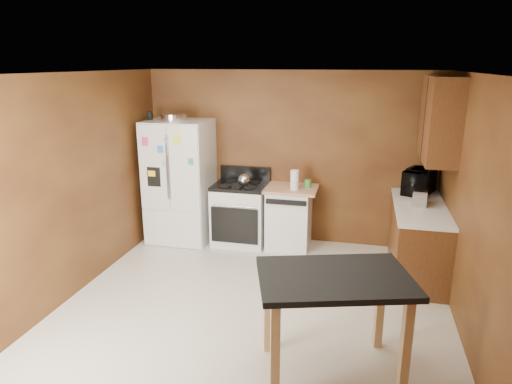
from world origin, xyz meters
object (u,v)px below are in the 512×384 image
(microwave, at_px, (419,182))
(island, at_px, (334,290))
(toaster, at_px, (419,197))
(paper_towel, at_px, (295,180))
(pen_cup, at_px, (150,116))
(green_canister, at_px, (308,183))
(gas_range, at_px, (241,213))
(dishwasher, at_px, (289,216))
(refrigerator, at_px, (180,181))
(roasting_pan, at_px, (174,117))
(kettle, at_px, (244,180))

(microwave, xyz_separation_m, island, (-0.92, -2.78, -0.28))
(toaster, bearing_deg, paper_towel, 171.53)
(pen_cup, relative_size, green_canister, 1.07)
(gas_range, relative_size, island, 0.77)
(green_canister, height_order, dishwasher, green_canister)
(paper_towel, xyz_separation_m, gas_range, (-0.80, 0.08, -0.57))
(toaster, distance_m, dishwasher, 1.84)
(toaster, relative_size, refrigerator, 0.15)
(green_canister, relative_size, island, 0.08)
(toaster, bearing_deg, dishwasher, 168.89)
(green_canister, bearing_deg, paper_towel, -134.11)
(dishwasher, bearing_deg, microwave, 2.73)
(pen_cup, bearing_deg, island, -42.09)
(roasting_pan, bearing_deg, green_canister, 4.47)
(refrigerator, height_order, dishwasher, refrigerator)
(microwave, bearing_deg, paper_towel, 120.97)
(pen_cup, relative_size, kettle, 0.68)
(refrigerator, bearing_deg, toaster, -6.58)
(microwave, xyz_separation_m, refrigerator, (-3.37, -0.17, -0.15))
(kettle, bearing_deg, microwave, 4.56)
(paper_towel, relative_size, island, 0.19)
(refrigerator, distance_m, island, 3.58)
(kettle, distance_m, gas_range, 0.54)
(gas_range, bearing_deg, kettle, -46.83)
(pen_cup, distance_m, refrigerator, 1.04)
(pen_cup, xyz_separation_m, kettle, (1.38, 0.02, -0.87))
(refrigerator, bearing_deg, kettle, -1.28)
(roasting_pan, distance_m, green_canister, 2.12)
(paper_towel, bearing_deg, pen_cup, -179.22)
(microwave, relative_size, gas_range, 0.50)
(kettle, bearing_deg, pen_cup, -179.03)
(paper_towel, bearing_deg, refrigerator, 179.44)
(refrigerator, height_order, island, refrigerator)
(toaster, bearing_deg, green_canister, 164.04)
(toaster, relative_size, gas_range, 0.24)
(kettle, height_order, dishwasher, kettle)
(microwave, distance_m, island, 2.94)
(dishwasher, bearing_deg, pen_cup, -176.31)
(refrigerator, bearing_deg, paper_towel, -0.56)
(roasting_pan, xyz_separation_m, dishwasher, (1.67, 0.08, -1.39))
(roasting_pan, xyz_separation_m, island, (2.49, -2.61, -1.08))
(roasting_pan, xyz_separation_m, gas_range, (0.95, 0.06, -1.39))
(microwave, bearing_deg, gas_range, 117.11)
(roasting_pan, relative_size, dishwasher, 0.42)
(refrigerator, bearing_deg, roasting_pan, 176.78)
(roasting_pan, relative_size, island, 0.26)
(dishwasher, xyz_separation_m, island, (0.82, -2.70, 0.32))
(roasting_pan, relative_size, kettle, 2.18)
(kettle, relative_size, paper_towel, 0.62)
(refrigerator, distance_m, gas_range, 1.01)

